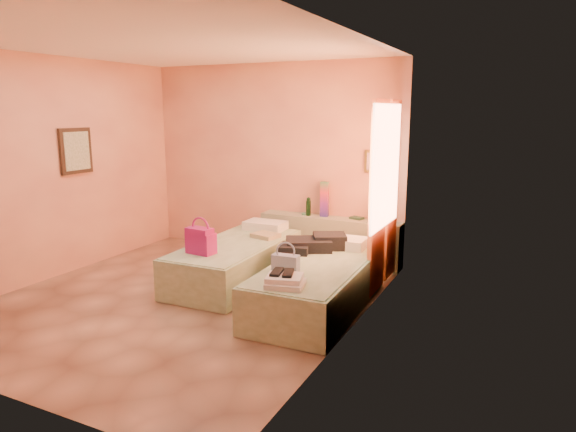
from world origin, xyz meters
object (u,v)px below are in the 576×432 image
Objects in this scene: water_bottle at (308,207)px; towel_stack at (285,281)px; magenta_handbag at (201,241)px; blue_handbag at (286,263)px; bed_left at (235,262)px; green_book at (357,218)px; flower_vase at (375,213)px; headboard_ledge at (329,240)px; bed_right at (317,287)px.

water_bottle is 0.71× the size of towel_stack.
magenta_handbag is 1.20m from blue_handbag.
blue_handbag reaches higher than bed_left.
water_bottle is 0.71m from green_book.
flower_vase is at bearing -4.02° from green_book.
headboard_ledge reaches higher than towel_stack.
blue_handbag reaches higher than bed_right.
towel_stack is (1.38, -0.59, -0.10)m from magenta_handbag.
water_bottle is 2.16m from blue_handbag.
green_book is at bearing 93.24° from towel_stack.
blue_handbag is at bearing -3.80° from magenta_handbag.
towel_stack is at bearing -44.11° from bed_left.
water_bottle is at bearing 69.60° from bed_left.
bed_right is at bearing -63.33° from water_bottle.
flower_vase is (0.66, -0.04, 0.46)m from headboard_ledge.
flower_vase is at bearing 40.00° from bed_left.
water_bottle reaches higher than green_book.
magenta_handbag is at bearing -129.60° from flower_vase.
headboard_ledge is 1.02× the size of bed_right.
blue_handbag is 0.79× the size of towel_stack.
green_book is 0.32m from flower_vase.
flower_vase is 2.39m from magenta_handbag.
flower_vase reaches higher than green_book.
headboard_ledge is 6.25× the size of magenta_handbag.
bed_left is 11.44× the size of green_book.
water_bottle is at bearing -178.14° from headboard_ledge.
bed_right is at bearing -72.84° from headboard_ledge.
towel_stack is (1.28, -1.17, 0.30)m from bed_left.
flower_vase is 2.06m from blue_handbag.
bed_right is 1.46m from magenta_handbag.
flower_vase is 0.82× the size of magenta_handbag.
bed_left is 1.97m from flower_vase.
flower_vase is at bearing 75.97° from blue_handbag.
green_book is (1.14, 1.36, 0.41)m from bed_left.
headboard_ledge is 2.53m from towel_stack.
water_bottle is (-0.85, 1.69, 0.52)m from bed_right.
flower_vase reaches higher than bed_right.
bed_right is 1.75m from flower_vase.
bed_right is (1.29, -0.40, 0.00)m from bed_left.
bed_right is 7.22× the size of blue_handbag.
magenta_handbag is 0.94× the size of towel_stack.
bed_left is at bearing 137.47° from towel_stack.
flower_vase is at bearing 55.58° from magenta_handbag.
bed_left is at bearing -114.32° from green_book.
green_book is 0.63× the size of blue_handbag.
headboard_ledge is 7.63× the size of flower_vase.
water_bottle is 1.42× the size of green_book.
bed_left is 1.82m from green_book.
bed_right is 5.71× the size of towel_stack.
blue_handbag reaches higher than headboard_ledge.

